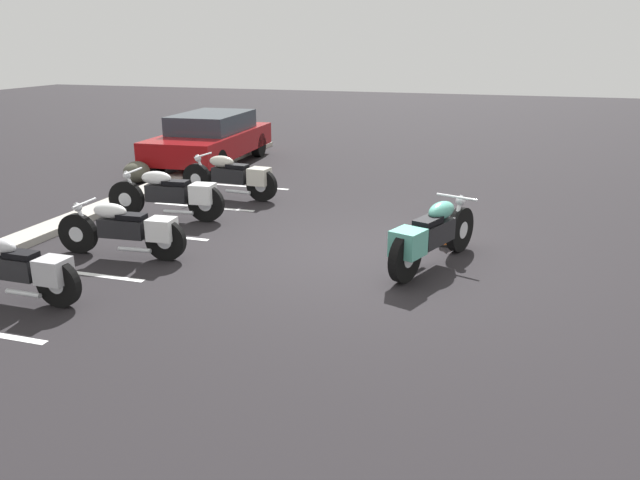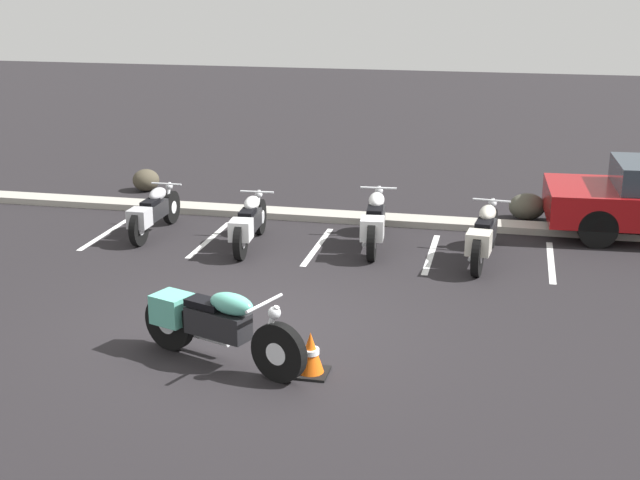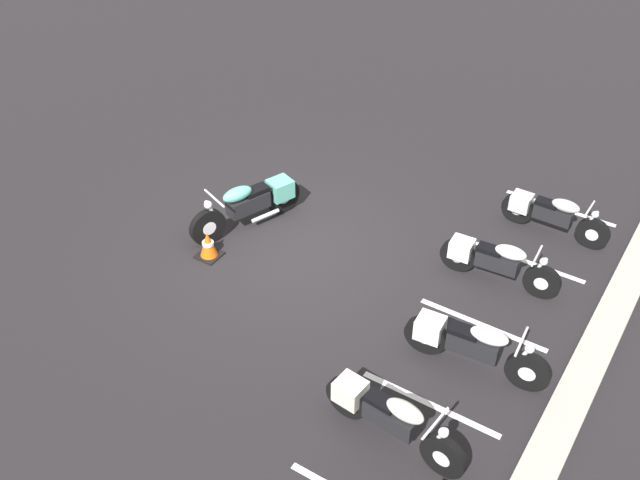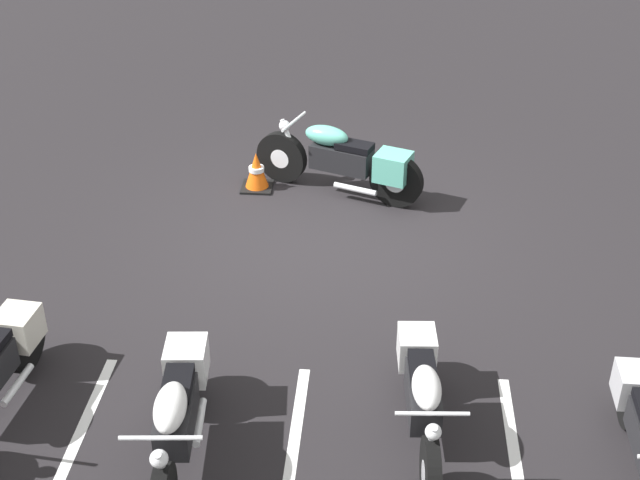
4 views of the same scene
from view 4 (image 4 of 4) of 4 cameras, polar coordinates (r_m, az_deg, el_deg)
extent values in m
plane|color=black|center=(10.59, 0.13, 0.39)|extent=(60.00, 60.00, 0.00)
cylinder|color=black|center=(11.67, -2.47, 5.32)|extent=(0.68, 0.36, 0.68)
cylinder|color=silver|center=(11.67, -2.47, 5.32)|extent=(0.29, 0.21, 0.26)
cylinder|color=black|center=(11.09, 4.90, 3.79)|extent=(0.68, 0.36, 0.68)
cylinder|color=silver|center=(11.09, 4.90, 3.79)|extent=(0.29, 0.21, 0.26)
cube|color=black|center=(11.27, 1.38, 5.24)|extent=(0.83, 0.55, 0.31)
ellipsoid|color=#59B29E|center=(11.23, 0.43, 6.71)|extent=(0.63, 0.45, 0.25)
cube|color=black|center=(11.12, 2.22, 6.02)|extent=(0.51, 0.39, 0.08)
cube|color=#59B29E|center=(11.03, 4.70, 4.70)|extent=(0.52, 0.49, 0.35)
cylinder|color=silver|center=(11.51, -1.94, 6.41)|extent=(0.27, 0.15, 0.55)
cylinder|color=silver|center=(11.37, -1.69, 7.59)|extent=(0.26, 0.61, 0.04)
sphere|color=silver|center=(11.46, -2.29, 7.32)|extent=(0.14, 0.14, 0.14)
cylinder|color=silver|center=(11.20, 2.26, 3.28)|extent=(0.56, 0.27, 0.07)
cylinder|color=black|center=(8.24, 19.25, -9.39)|extent=(0.11, 0.59, 0.59)
cylinder|color=silver|center=(8.24, 19.25, -9.39)|extent=(0.12, 0.22, 0.22)
cube|color=#B7B7BC|center=(8.11, 19.51, -8.73)|extent=(0.33, 0.36, 0.30)
cylinder|color=black|center=(7.16, 7.08, -14.70)|extent=(0.15, 0.61, 0.61)
cylinder|color=silver|center=(7.16, 7.08, -14.70)|extent=(0.13, 0.24, 0.23)
cylinder|color=black|center=(8.21, 6.12, -7.56)|extent=(0.15, 0.61, 0.61)
cylinder|color=silver|center=(8.21, 6.12, -7.56)|extent=(0.13, 0.24, 0.23)
cube|color=black|center=(7.61, 6.59, -9.89)|extent=(0.31, 0.72, 0.28)
ellipsoid|color=white|center=(7.31, 6.84, -9.36)|extent=(0.27, 0.53, 0.22)
cube|color=black|center=(7.61, 6.57, -8.07)|extent=(0.25, 0.42, 0.07)
cube|color=white|center=(8.07, 6.21, -6.85)|extent=(0.36, 0.39, 0.31)
cylinder|color=silver|center=(7.07, 7.12, -12.71)|extent=(0.07, 0.24, 0.49)
cylinder|color=silver|center=(6.95, 7.20, -10.97)|extent=(0.57, 0.07, 0.03)
sphere|color=silver|center=(6.91, 7.26, -12.08)|extent=(0.13, 0.13, 0.13)
cylinder|color=silver|center=(7.98, 7.26, -10.28)|extent=(0.10, 0.51, 0.06)
cylinder|color=black|center=(8.06, -8.40, -8.42)|extent=(0.17, 0.66, 0.65)
cylinder|color=silver|center=(8.06, -8.40, -8.42)|extent=(0.14, 0.26, 0.25)
cube|color=black|center=(7.43, -9.17, -11.05)|extent=(0.34, 0.77, 0.30)
ellipsoid|color=white|center=(7.11, -9.56, -10.52)|extent=(0.30, 0.57, 0.24)
cube|color=black|center=(7.42, -9.12, -9.05)|extent=(0.27, 0.45, 0.08)
cube|color=white|center=(7.91, -8.54, -7.66)|extent=(0.39, 0.42, 0.34)
cylinder|color=silver|center=(6.86, -10.04, -14.26)|extent=(0.08, 0.26, 0.53)
cylinder|color=silver|center=(6.72, -10.16, -12.36)|extent=(0.61, 0.09, 0.04)
sphere|color=silver|center=(6.69, -10.27, -13.61)|extent=(0.14, 0.14, 0.14)
cylinder|color=silver|center=(7.78, -7.72, -11.47)|extent=(0.11, 0.55, 0.07)
cylinder|color=black|center=(8.81, -18.43, -6.04)|extent=(0.18, 0.65, 0.64)
cylinder|color=silver|center=(8.81, -18.43, -6.04)|extent=(0.15, 0.25, 0.24)
cube|color=beige|center=(8.68, -18.76, -5.30)|extent=(0.39, 0.42, 0.33)
cylinder|color=silver|center=(8.53, -18.81, -8.75)|extent=(0.12, 0.54, 0.07)
cube|color=black|center=(11.64, -4.04, 3.41)|extent=(0.40, 0.40, 0.03)
cone|color=#EA590F|center=(11.53, -4.08, 4.45)|extent=(0.32, 0.32, 0.50)
cylinder|color=white|center=(11.52, -4.09, 4.56)|extent=(0.20, 0.20, 0.06)
cube|color=white|center=(7.81, 12.39, -13.66)|extent=(0.10, 2.10, 0.00)
cube|color=white|center=(7.74, -1.73, -13.20)|extent=(0.10, 2.10, 0.00)
cube|color=white|center=(8.12, -15.21, -12.04)|extent=(0.10, 2.10, 0.00)
camera|label=1|loc=(13.80, 40.56, 14.17)|focal=35.00mm
camera|label=2|loc=(19.47, -7.27, 27.85)|focal=50.00mm
camera|label=3|loc=(10.02, -78.28, 26.00)|focal=42.00mm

